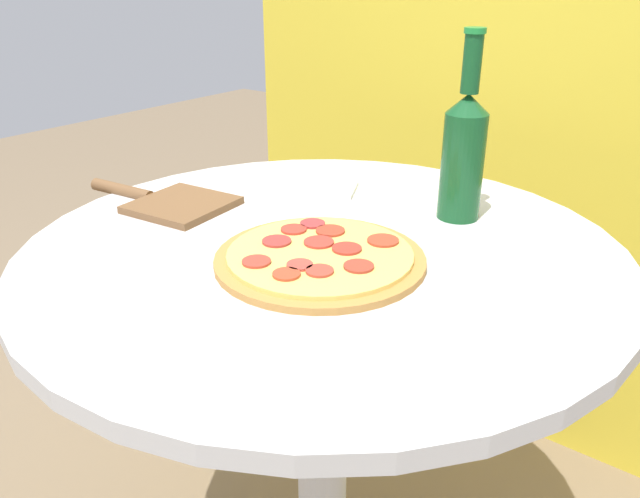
{
  "coord_description": "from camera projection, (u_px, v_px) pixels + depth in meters",
  "views": [
    {
      "loc": [
        0.49,
        -0.66,
        1.12
      ],
      "look_at": [
        0.04,
        -0.05,
        0.78
      ],
      "focal_mm": 35.0,
      "sensor_mm": 36.0,
      "label": 1
    }
  ],
  "objects": [
    {
      "name": "pizza",
      "position": [
        320.0,
        257.0,
        0.83
      ],
      "size": [
        0.28,
        0.28,
        0.02
      ],
      "color": "#B77F3D",
      "rests_on": "table"
    },
    {
      "name": "pizza_paddle",
      "position": [
        169.0,
        202.0,
        1.04
      ],
      "size": [
        0.29,
        0.16,
        0.02
      ],
      "rotation": [
        0.0,
        0.0,
        -3.04
      ],
      "color": "brown",
      "rests_on": "table"
    },
    {
      "name": "beer_bottle",
      "position": [
        464.0,
        151.0,
        0.94
      ],
      "size": [
        0.07,
        0.07,
        0.29
      ],
      "color": "#144C23",
      "rests_on": "table"
    },
    {
      "name": "napkin",
      "position": [
        315.0,
        188.0,
        1.11
      ],
      "size": [
        0.17,
        0.14,
        0.01
      ],
      "color": "white",
      "rests_on": "table"
    },
    {
      "name": "table",
      "position": [
        322.0,
        344.0,
        0.97
      ],
      "size": [
        0.86,
        0.86,
        0.76
      ],
      "color": "silver",
      "rests_on": "ground_plane"
    },
    {
      "name": "fence_panel",
      "position": [
        517.0,
        128.0,
        1.42
      ],
      "size": [
        1.49,
        0.04,
        1.58
      ],
      "color": "gold",
      "rests_on": "ground_plane"
    }
  ]
}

